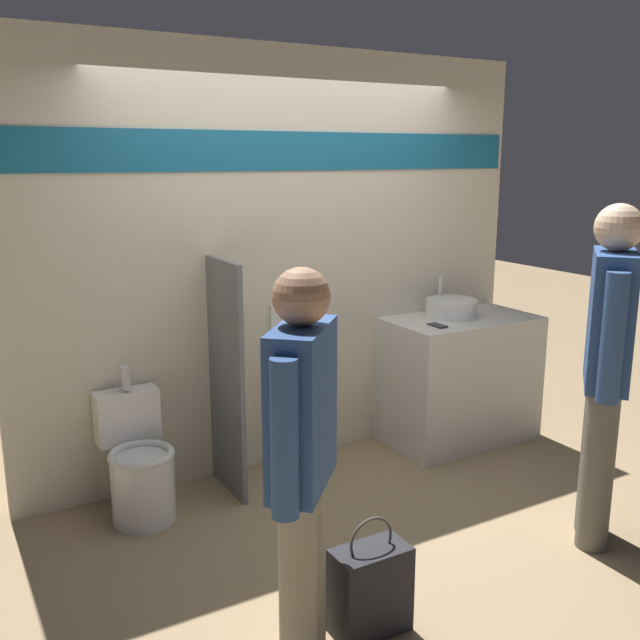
{
  "coord_description": "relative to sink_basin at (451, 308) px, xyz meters",
  "views": [
    {
      "loc": [
        -2.12,
        -3.5,
        2.03
      ],
      "look_at": [
        0.0,
        0.17,
        1.05
      ],
      "focal_mm": 40.0,
      "sensor_mm": 36.0,
      "label": 1
    }
  ],
  "objects": [
    {
      "name": "ground_plane",
      "position": [
        -1.17,
        -0.32,
        -0.97
      ],
      "size": [
        16.0,
        16.0,
        0.0
      ],
      "primitive_type": "plane",
      "color": "#997F5B"
    },
    {
      "name": "display_wall",
      "position": [
        -1.17,
        0.28,
        0.39
      ],
      "size": [
        3.6,
        0.07,
        2.7
      ],
      "color": "beige",
      "rests_on": "ground_plane"
    },
    {
      "name": "sink_counter",
      "position": [
        0.05,
        -0.06,
        -0.52
      ],
      "size": [
        1.07,
        0.62,
        0.91
      ],
      "color": "silver",
      "rests_on": "ground_plane"
    },
    {
      "name": "sink_basin",
      "position": [
        0.0,
        0.0,
        0.0
      ],
      "size": [
        0.36,
        0.36,
        0.27
      ],
      "color": "white",
      "rests_on": "sink_counter"
    },
    {
      "name": "cell_phone",
      "position": [
        -0.27,
        -0.19,
        -0.06
      ],
      "size": [
        0.07,
        0.14,
        0.01
      ],
      "color": "#232328",
      "rests_on": "sink_counter"
    },
    {
      "name": "divider_near_counter",
      "position": [
        -1.73,
        0.0,
        -0.25
      ],
      "size": [
        0.03,
        0.49,
        1.44
      ],
      "color": "slate",
      "rests_on": "ground_plane"
    },
    {
      "name": "urinal_near_counter",
      "position": [
        -1.16,
        0.1,
        -0.22
      ],
      "size": [
        0.33,
        0.31,
        1.14
      ],
      "color": "silver",
      "rests_on": "ground_plane"
    },
    {
      "name": "toilet",
      "position": [
        -2.3,
        -0.05,
        -0.68
      ],
      "size": [
        0.37,
        0.53,
        0.85
      ],
      "color": "white",
      "rests_on": "ground_plane"
    },
    {
      "name": "person_in_vest",
      "position": [
        -0.26,
        -1.52,
        0.02
      ],
      "size": [
        0.5,
        0.45,
        1.8
      ],
      "rotation": [
        0.0,
        0.0,
        0.72
      ],
      "color": "#666056",
      "rests_on": "ground_plane"
    },
    {
      "name": "person_with_lanyard",
      "position": [
        -2.08,
        -1.61,
        -0.07
      ],
      "size": [
        0.42,
        0.45,
        1.64
      ],
      "rotation": [
        0.0,
        0.0,
        0.82
      ],
      "color": "gray",
      "rests_on": "ground_plane"
    },
    {
      "name": "shopping_bag",
      "position": [
        -1.73,
        -1.57,
        -0.77
      ],
      "size": [
        0.34,
        0.19,
        0.54
      ],
      "color": "#232328",
      "rests_on": "ground_plane"
    }
  ]
}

